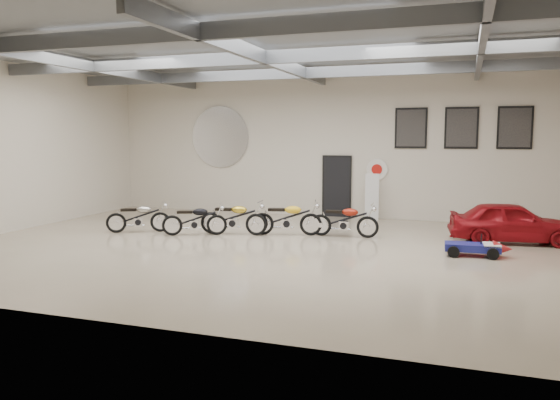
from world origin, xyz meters
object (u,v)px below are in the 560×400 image
(banner_stand, at_px, (372,196))
(motorcycle_black, at_px, (194,219))
(motorcycle_red, at_px, (344,220))
(vintage_car, at_px, (512,222))
(motorcycle_yellow, at_px, (287,217))
(motorcycle_silver, at_px, (138,217))
(motorcycle_gold, at_px, (233,217))
(go_kart, at_px, (478,245))

(banner_stand, distance_m, motorcycle_black, 6.25)
(motorcycle_red, bearing_deg, banner_stand, 82.64)
(motorcycle_black, distance_m, vintage_car, 8.72)
(motorcycle_yellow, height_order, motorcycle_red, motorcycle_yellow)
(motorcycle_silver, height_order, motorcycle_gold, motorcycle_gold)
(motorcycle_yellow, bearing_deg, motorcycle_gold, -179.80)
(banner_stand, relative_size, motorcycle_gold, 0.85)
(vintage_car, bearing_deg, motorcycle_red, 91.03)
(motorcycle_black, relative_size, motorcycle_red, 0.95)
(motorcycle_black, distance_m, motorcycle_red, 4.27)
(motorcycle_silver, relative_size, motorcycle_red, 0.95)
(banner_stand, distance_m, go_kart, 5.84)
(motorcycle_silver, xyz_separation_m, motorcycle_yellow, (4.31, 0.96, 0.04))
(motorcycle_black, xyz_separation_m, vintage_car, (8.54, 1.79, 0.08))
(motorcycle_silver, height_order, motorcycle_black, motorcycle_silver)
(motorcycle_silver, relative_size, go_kart, 1.18)
(motorcycle_silver, relative_size, motorcycle_yellow, 0.92)
(motorcycle_black, relative_size, motorcycle_yellow, 0.91)
(motorcycle_red, height_order, vintage_car, vintage_car)
(banner_stand, xyz_separation_m, motorcycle_red, (-0.24, -3.33, -0.34))
(motorcycle_silver, height_order, motorcycle_red, motorcycle_red)
(motorcycle_yellow, bearing_deg, motorcycle_silver, 178.23)
(motorcycle_red, bearing_deg, motorcycle_black, -167.83)
(motorcycle_gold, bearing_deg, motorcycle_silver, -174.02)
(motorcycle_gold, bearing_deg, vintage_car, 4.34)
(banner_stand, bearing_deg, motorcycle_silver, -153.41)
(motorcycle_gold, distance_m, vintage_car, 7.64)
(motorcycle_red, xyz_separation_m, vintage_car, (4.42, 0.65, 0.05))
(motorcycle_silver, distance_m, motorcycle_black, 1.81)
(motorcycle_silver, bearing_deg, motorcycle_red, -15.70)
(motorcycle_gold, distance_m, motorcycle_yellow, 1.55)
(motorcycle_silver, bearing_deg, go_kart, -28.80)
(vintage_car, bearing_deg, motorcycle_gold, 92.61)
(motorcycle_gold, relative_size, go_kart, 1.27)
(motorcycle_yellow, bearing_deg, go_kart, -27.15)
(banner_stand, bearing_deg, motorcycle_yellow, -127.12)
(go_kart, relative_size, vintage_car, 0.48)
(motorcycle_gold, distance_m, motorcycle_red, 3.18)
(motorcycle_yellow, bearing_deg, vintage_car, -5.66)
(motorcycle_gold, height_order, go_kart, motorcycle_gold)
(go_kart, bearing_deg, motorcycle_yellow, 163.98)
(banner_stand, bearing_deg, motorcycle_gold, -139.92)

